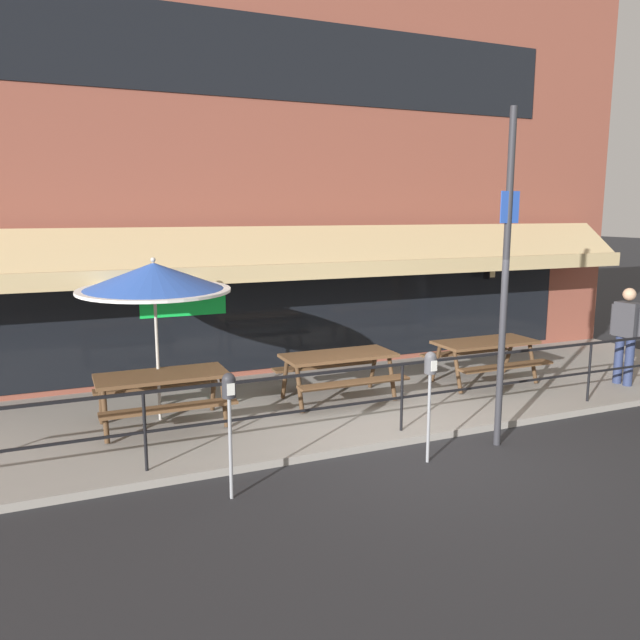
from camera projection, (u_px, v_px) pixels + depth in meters
The scene contains 12 objects.
ground_plane at pixel (412, 444), 8.42m from camera, with size 120.00×120.00×0.00m, color #232326.
patio_deck at pixel (348, 400), 10.22m from camera, with size 15.00×4.00×0.10m, color gray.
restaurant_building at pixel (297, 159), 11.55m from camera, with size 15.00×1.60×8.18m.
patio_railing at pixel (402, 382), 8.56m from camera, with size 13.84×0.04×0.97m.
picnic_table_left at pixel (162, 385), 8.74m from camera, with size 1.80×1.42×0.76m.
picnic_table_centre at pixel (339, 364), 9.97m from camera, with size 1.80×1.42×0.76m.
picnic_table_right at pixel (485, 350), 10.98m from camera, with size 1.80×1.42×0.76m.
patio_umbrella_left at pixel (154, 278), 8.78m from camera, with size 2.14×2.14×2.38m.
pedestrian_walking at pixel (626, 331), 10.84m from camera, with size 0.29×0.62×1.71m.
parking_meter_near at pixel (229, 398), 6.65m from camera, with size 0.15×0.16×1.42m.
parking_meter_far at pixel (430, 373), 7.64m from camera, with size 0.15×0.16×1.42m.
street_sign_pole at pixel (505, 279), 8.04m from camera, with size 0.28×0.09×4.39m.
Camera 1 is at (-4.31, -6.86, 3.11)m, focal length 35.00 mm.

